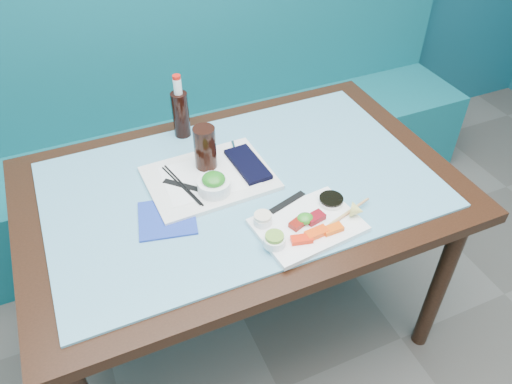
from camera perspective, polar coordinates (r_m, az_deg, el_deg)
name	(u,v)px	position (r m, az deg, el deg)	size (l,w,h in m)	color
booth_bench	(177,142)	(2.48, -9.02, 5.67)	(3.00, 0.56, 1.17)	#105E67
dining_table	(241,204)	(1.67, -1.72, -1.39)	(1.40, 0.90, 0.75)	black
glass_top	(240,184)	(1.61, -1.79, 0.89)	(1.22, 0.76, 0.01)	#5C9EB9
sashimi_plate	(308,225)	(1.46, 5.94, -3.81)	(0.30, 0.21, 0.02)	white
salmon_left	(302,239)	(1.40, 5.24, -5.41)	(0.06, 0.03, 0.01)	red
salmon_mid	(317,233)	(1.42, 6.93, -4.66)	(0.07, 0.03, 0.02)	#FF440A
salmon_right	(333,229)	(1.44, 8.76, -4.21)	(0.06, 0.03, 0.01)	#FF550A
tuna_left	(298,223)	(1.45, 4.84, -3.58)	(0.05, 0.03, 0.02)	maroon
tuna_right	(315,218)	(1.47, 6.75, -2.93)	(0.06, 0.03, 0.02)	maroon
seaweed_garnish	(305,218)	(1.45, 5.63, -3.02)	(0.05, 0.04, 0.03)	#2C871F
ramekin_wasabi	(274,241)	(1.39, 2.11, -5.62)	(0.06, 0.06, 0.03)	white
wasabi_fill	(275,236)	(1.37, 2.13, -5.10)	(0.05, 0.05, 0.01)	#699D32
ramekin_ginger	(263,220)	(1.45, 0.76, -3.23)	(0.05, 0.05, 0.02)	white
ginger_fill	(263,216)	(1.43, 0.77, -2.76)	(0.05, 0.05, 0.01)	beige
soy_dish	(331,201)	(1.53, 8.56, -1.06)	(0.07, 0.07, 0.01)	white
soy_fill	(331,199)	(1.52, 8.60, -0.76)	(0.07, 0.07, 0.01)	black
lemon_wedge	(357,210)	(1.49, 11.49, -2.08)	(0.05, 0.05, 0.04)	#E6DF6D
chopstick_sleeve	(287,202)	(1.52, 3.60, -1.16)	(0.14, 0.02, 0.00)	black
wooden_chopstick_a	(343,215)	(1.49, 9.96, -2.63)	(0.01, 0.01, 0.22)	tan
wooden_chopstick_b	(346,214)	(1.50, 10.28, -2.53)	(0.01, 0.01, 0.21)	#AD7751
serving_tray	(209,178)	(1.63, -5.34, 1.60)	(0.39, 0.30, 0.01)	white
paper_placemat	(209,176)	(1.62, -5.36, 1.83)	(0.29, 0.21, 0.00)	white
seaweed_bowl	(214,186)	(1.55, -4.82, 0.69)	(0.10, 0.10, 0.04)	white
seaweed_salad	(214,179)	(1.53, -4.88, 1.47)	(0.07, 0.07, 0.04)	#20751B
cola_glass	(205,148)	(1.62, -5.84, 5.05)	(0.07, 0.07, 0.15)	black
navy_pouch	(248,164)	(1.65, -0.96, 3.21)	(0.09, 0.20, 0.02)	black
fork	(234,148)	(1.73, -2.50, 5.04)	(0.01, 0.01, 0.08)	silver
black_chopstick_a	(181,185)	(1.59, -8.59, 0.76)	(0.01, 0.01, 0.23)	black
black_chopstick_b	(183,185)	(1.59, -8.32, 0.84)	(0.01, 0.01, 0.24)	black
tray_sleeve	(182,185)	(1.59, -8.45, 0.76)	(0.02, 0.13, 0.00)	black
cola_bottle_body	(181,115)	(1.80, -8.59, 8.74)	(0.06, 0.06, 0.17)	black
cola_bottle_neck	(178,86)	(1.75, -8.96, 11.86)	(0.03, 0.03, 0.06)	white
cola_bottle_cap	(176,77)	(1.73, -9.08, 12.85)	(0.03, 0.03, 0.01)	red
blue_napkin	(167,218)	(1.51, -10.12, -2.93)	(0.17, 0.17, 0.01)	#1B3498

